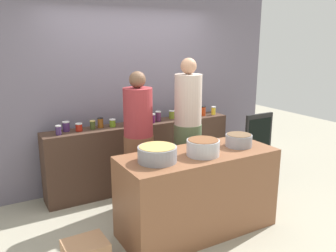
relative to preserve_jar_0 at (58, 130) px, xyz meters
name	(u,v)px	position (x,y,z in m)	size (l,w,h in m)	color
ground	(183,218)	(1.14, -1.04, -0.99)	(12.00, 12.00, 0.00)	#A39D89
storefront_wall	(130,80)	(1.14, 0.41, 0.51)	(4.80, 0.12, 3.00)	slate
display_shelf	(142,155)	(1.14, 0.06, -0.53)	(2.70, 0.36, 0.93)	#422C21
prep_table	(198,192)	(1.14, -1.34, -0.54)	(1.70, 0.70, 0.90)	brown
preserve_jar_0	(58,130)	(0.00, 0.00, 0.00)	(0.07, 0.07, 0.12)	#3E2758
preserve_jar_1	(66,126)	(0.12, 0.12, 0.00)	(0.09, 0.09, 0.13)	#402357
preserve_jar_2	(79,127)	(0.27, 0.06, -0.01)	(0.09, 0.09, 0.10)	#A52013
preserve_jar_3	(93,125)	(0.45, 0.07, 0.00)	(0.07, 0.07, 0.11)	#3D4A1F
preserve_jar_4	(100,123)	(0.56, 0.09, 0.01)	(0.08, 0.08, 0.13)	brown
preserve_jar_5	(113,123)	(0.72, 0.06, -0.01)	(0.08, 0.08, 0.10)	olive
preserve_jar_6	(128,121)	(0.92, 0.01, 0.01)	(0.09, 0.09, 0.13)	gold
preserve_jar_7	(138,119)	(1.09, 0.07, 0.01)	(0.09, 0.09, 0.13)	#522744
preserve_jar_8	(152,118)	(1.28, 0.00, 0.01)	(0.08, 0.08, 0.13)	#571946
preserve_jar_9	(158,116)	(1.40, 0.04, 0.01)	(0.08, 0.08, 0.15)	#54264C
preserve_jar_10	(172,115)	(1.66, 0.10, 0.00)	(0.09, 0.09, 0.12)	olive
preserve_jar_11	(190,113)	(1.92, 0.03, 0.01)	(0.08, 0.08, 0.14)	#CF6021
preserve_jar_12	(194,112)	(2.02, 0.06, 0.01)	(0.09, 0.09, 0.14)	orange
preserve_jar_13	(203,111)	(2.17, 0.03, 0.01)	(0.08, 0.08, 0.15)	#B83715
preserve_jar_14	(213,111)	(2.35, 0.01, 0.00)	(0.07, 0.07, 0.13)	gold
cooking_pot_left	(157,154)	(0.64, -1.36, -0.02)	(0.39, 0.39, 0.16)	gray
cooking_pot_center	(203,147)	(1.14, -1.42, -0.01)	(0.34, 0.34, 0.17)	#B7B7BC
cooking_pot_right	(239,140)	(1.67, -1.36, -0.02)	(0.30, 0.30, 0.14)	gray
cook_with_tongs	(139,149)	(0.82, -0.54, -0.22)	(0.36, 0.36, 1.71)	brown
cook_in_cap	(188,138)	(1.46, -0.63, -0.15)	(0.35, 0.35, 1.85)	#4C5E3E
chalkboard_sign	(258,146)	(2.80, -0.52, -0.49)	(0.50, 0.05, 0.99)	black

